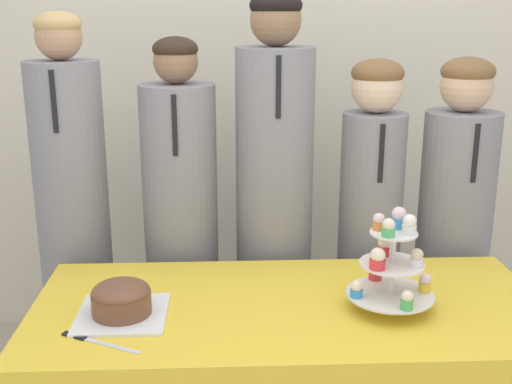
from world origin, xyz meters
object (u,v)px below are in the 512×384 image
round_cake (121,300)px  student_1 (182,242)px  cake_knife (88,340)px  cupcake_stand (392,262)px  student_3 (369,240)px  student_4 (452,243)px  student_0 (75,232)px  student_2 (274,220)px

round_cake → student_1: size_ratio=0.18×
cake_knife → cupcake_stand: (0.90, 0.16, 0.15)m
student_3 → student_4: bearing=0.0°
student_1 → student_4: 1.10m
student_0 → student_1: (0.42, -0.00, -0.05)m
cake_knife → student_1: bearing=101.6°
student_1 → student_3: 0.75m
student_0 → student_1: student_0 is taller
student_4 → student_0: bearing=180.0°
student_0 → student_3: (1.17, -0.00, -0.06)m
cake_knife → student_1: 0.80m
round_cake → student_3: student_3 is taller
round_cake → cake_knife: (-0.07, -0.15, -0.05)m
cake_knife → student_1: size_ratio=0.16×
cake_knife → student_2: bearing=80.0°
round_cake → student_0: student_0 is taller
round_cake → student_3: size_ratio=0.19×
round_cake → cupcake_stand: size_ratio=0.84×
cake_knife → student_2: 0.97m
student_3 → student_0: bearing=180.0°
student_2 → cupcake_stand: bearing=-62.6°
student_1 → round_cake: bearing=-102.6°
student_3 → cake_knife: bearing=-141.5°
student_4 → cake_knife: bearing=-149.6°
cake_knife → student_3: student_3 is taller
student_1 → student_2: bearing=0.0°
cupcake_stand → student_0: size_ratio=0.20×
student_0 → student_4: 1.52m
round_cake → student_2: (0.51, 0.62, 0.04)m
cake_knife → cupcake_stand: size_ratio=0.75×
cupcake_stand → student_0: (-1.10, 0.61, -0.10)m
student_3 → student_4: 0.34m
cupcake_stand → student_3: 0.63m
student_4 → student_3: bearing=-180.0°
cupcake_stand → cake_knife: bearing=-169.8°
student_2 → student_4: student_2 is taller
student_0 → round_cake: bearing=-65.9°
cupcake_stand → student_4: 0.76m
round_cake → student_4: size_ratio=0.19×
round_cake → student_1: 0.64m
student_1 → student_2: size_ratio=0.90×
cake_knife → cupcake_stand: cupcake_stand is taller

